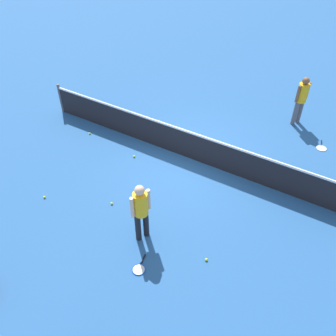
% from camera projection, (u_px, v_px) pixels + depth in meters
% --- Properties ---
extents(ground_plane, '(40.00, 40.00, 0.00)m').
position_uv_depth(ground_plane, '(188.00, 157.00, 11.37)').
color(ground_plane, '#265693').
extents(court_net, '(10.09, 0.09, 1.07)m').
position_uv_depth(court_net, '(189.00, 144.00, 11.04)').
color(court_net, '#4C4C51').
rests_on(court_net, ground_plane).
extents(player_near_side, '(0.45, 0.51, 1.70)m').
position_uv_depth(player_near_side, '(141.00, 208.00, 8.47)').
color(player_near_side, black).
rests_on(player_near_side, ground_plane).
extents(player_far_side, '(0.46, 0.49, 1.70)m').
position_uv_depth(player_far_side, '(302.00, 97.00, 12.07)').
color(player_far_side, '#595960').
rests_on(player_far_side, ground_plane).
extents(tennis_racket_near_player, '(0.38, 0.61, 0.03)m').
position_uv_depth(tennis_racket_near_player, '(139.00, 269.00, 8.44)').
color(tennis_racket_near_player, blue).
rests_on(tennis_racket_near_player, ground_plane).
extents(tennis_racket_far_player, '(0.38, 0.61, 0.03)m').
position_uv_depth(tennis_racket_far_player, '(321.00, 148.00, 11.70)').
color(tennis_racket_far_player, white).
rests_on(tennis_racket_far_player, ground_plane).
extents(tennis_ball_near_player, '(0.07, 0.07, 0.07)m').
position_uv_depth(tennis_ball_near_player, '(90.00, 133.00, 12.23)').
color(tennis_ball_near_player, '#C6E033').
rests_on(tennis_ball_near_player, ground_plane).
extents(tennis_ball_by_net, '(0.07, 0.07, 0.07)m').
position_uv_depth(tennis_ball_by_net, '(134.00, 156.00, 11.36)').
color(tennis_ball_by_net, '#C6E033').
rests_on(tennis_ball_by_net, ground_plane).
extents(tennis_ball_midcourt, '(0.07, 0.07, 0.07)m').
position_uv_depth(tennis_ball_midcourt, '(44.00, 197.00, 10.08)').
color(tennis_ball_midcourt, '#C6E033').
rests_on(tennis_ball_midcourt, ground_plane).
extents(tennis_ball_baseline, '(0.07, 0.07, 0.07)m').
position_uv_depth(tennis_ball_baseline, '(206.00, 260.00, 8.60)').
color(tennis_ball_baseline, '#C6E033').
rests_on(tennis_ball_baseline, ground_plane).
extents(tennis_ball_stray_left, '(0.07, 0.07, 0.07)m').
position_uv_depth(tennis_ball_stray_left, '(137.00, 222.00, 9.44)').
color(tennis_ball_stray_left, '#C6E033').
rests_on(tennis_ball_stray_left, ground_plane).
extents(tennis_ball_stray_right, '(0.07, 0.07, 0.07)m').
position_uv_depth(tennis_ball_stray_right, '(112.00, 203.00, 9.91)').
color(tennis_ball_stray_right, '#C6E033').
rests_on(tennis_ball_stray_right, ground_plane).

